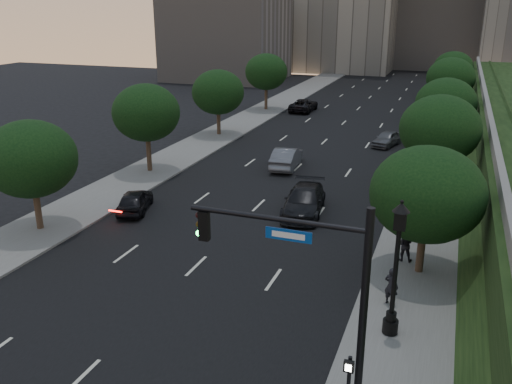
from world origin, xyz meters
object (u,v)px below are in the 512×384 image
at_px(pedestrian_a, 391,286).
at_px(pedestrian_c, 398,213).
at_px(street_lamp, 395,275).
at_px(traffic_signal_mast, 326,308).
at_px(sedan_far_right, 387,139).
at_px(pedestrian_b, 405,244).
at_px(sedan_mid_left, 287,158).
at_px(sedan_far_left, 304,105).
at_px(sedan_near_right, 304,201).
at_px(sedan_near_left, 135,201).

xyz_separation_m(pedestrian_a, pedestrian_c, (-0.67, 8.51, 0.06)).
bearing_deg(street_lamp, pedestrian_a, 97.00).
bearing_deg(traffic_signal_mast, pedestrian_c, 87.84).
distance_m(sedan_far_right, pedestrian_b, 23.84).
bearing_deg(street_lamp, sedan_far_right, 97.57).
relative_size(sedan_mid_left, sedan_far_left, 0.92).
distance_m(sedan_far_right, pedestrian_c, 19.71).
bearing_deg(sedan_near_right, sedan_near_left, -169.16).
bearing_deg(traffic_signal_mast, sedan_far_right, 94.06).
relative_size(sedan_mid_left, sedan_near_right, 0.89).
distance_m(sedan_mid_left, pedestrian_a, 20.92).
distance_m(traffic_signal_mast, pedestrian_c, 15.75).
height_order(street_lamp, sedan_near_right, street_lamp).
relative_size(traffic_signal_mast, pedestrian_c, 3.87).
bearing_deg(pedestrian_c, sedan_far_right, -102.45).
xyz_separation_m(sedan_far_left, pedestrian_b, (15.36, -37.04, 0.27)).
height_order(sedan_near_left, sedan_near_right, sedan_near_right).
relative_size(sedan_far_left, pedestrian_a, 3.18).
bearing_deg(sedan_mid_left, pedestrian_b, 122.10).
relative_size(sedan_near_left, pedestrian_b, 2.34).
height_order(sedan_near_left, sedan_mid_left, sedan_mid_left).
relative_size(street_lamp, sedan_mid_left, 1.14).
distance_m(sedan_mid_left, pedestrian_c, 13.64).
bearing_deg(pedestrian_b, pedestrian_a, 84.31).
distance_m(sedan_near_right, pedestrian_c, 5.71).
bearing_deg(sedan_mid_left, sedan_far_left, -82.44).
xyz_separation_m(sedan_near_right, pedestrian_b, (6.44, -4.81, 0.21)).
relative_size(sedan_far_left, sedan_far_right, 1.33).
bearing_deg(pedestrian_c, traffic_signal_mast, 66.44).
bearing_deg(sedan_near_right, street_lamp, -67.18).
bearing_deg(pedestrian_c, pedestrian_a, 73.12).
bearing_deg(traffic_signal_mast, sedan_near_left, 138.99).
bearing_deg(street_lamp, pedestrian_c, 95.02).
distance_m(sedan_near_left, pedestrian_a, 17.34).
distance_m(traffic_signal_mast, sedan_far_left, 50.56).
distance_m(sedan_far_left, pedestrian_a, 44.21).
distance_m(sedan_far_right, pedestrian_a, 28.23).
height_order(sedan_mid_left, pedestrian_b, pedestrian_b).
bearing_deg(sedan_far_right, traffic_signal_mast, -70.48).
xyz_separation_m(traffic_signal_mast, street_lamp, (1.52, 4.85, -1.04)).
height_order(sedan_near_left, pedestrian_c, pedestrian_c).
height_order(sedan_near_left, sedan_far_left, sedan_far_left).
bearing_deg(sedan_far_right, pedestrian_b, -65.25).
xyz_separation_m(sedan_far_left, pedestrian_a, (15.26, -41.49, 0.25)).
height_order(sedan_near_right, sedan_far_right, sedan_near_right).
distance_m(street_lamp, pedestrian_b, 6.81).
bearing_deg(pedestrian_b, sedan_far_left, -71.83).
height_order(sedan_far_right, pedestrian_a, pedestrian_a).
xyz_separation_m(street_lamp, pedestrian_c, (-0.94, 10.67, -1.58)).
xyz_separation_m(street_lamp, pedestrian_b, (-0.16, 6.61, -1.62)).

